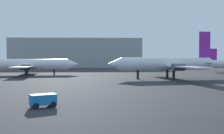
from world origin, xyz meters
The scene contains 4 objects.
airplane_distant centered at (15.48, 48.90, 3.40)m, with size 27.30×27.84×10.83m.
airplane_far_left centered at (-19.42, 64.20, 2.88)m, with size 26.92×24.60×8.55m.
baggage_cart centered at (-5.28, 15.06, 0.76)m, with size 2.73×2.26×1.30m.
terminal_building centered at (-11.32, 127.30, 6.98)m, with size 62.59×27.52×13.96m, color #999EA3.
Camera 1 is at (0.25, -10.88, 4.86)m, focal length 42.87 mm.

